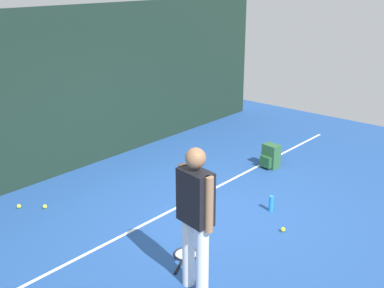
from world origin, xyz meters
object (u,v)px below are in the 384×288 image
(tennis_racket, at_px, (185,255))
(tennis_ball_mid_court, at_px, (283,229))
(backpack, at_px, (270,157))
(tennis_ball_by_fence, at_px, (19,206))
(water_bottle, at_px, (271,204))
(tennis_player, at_px, (195,212))
(tennis_ball_near_player, at_px, (45,207))

(tennis_racket, height_order, tennis_ball_mid_court, tennis_ball_mid_court)
(tennis_racket, height_order, backpack, backpack)
(backpack, distance_m, tennis_ball_by_fence, 4.41)
(tennis_racket, height_order, water_bottle, water_bottle)
(backpack, relative_size, tennis_ball_by_fence, 6.67)
(tennis_player, height_order, tennis_ball_mid_court, tennis_player)
(tennis_racket, relative_size, water_bottle, 2.56)
(backpack, xyz_separation_m, tennis_ball_mid_court, (-1.92, -1.41, -0.18))
(tennis_player, height_order, backpack, tennis_player)
(tennis_player, relative_size, tennis_ball_near_player, 25.76)
(tennis_ball_near_player, relative_size, tennis_ball_by_fence, 1.00)
(tennis_ball_near_player, bearing_deg, tennis_ball_mid_court, -60.76)
(tennis_ball_mid_court, bearing_deg, tennis_ball_by_fence, 120.25)
(tennis_player, xyz_separation_m, tennis_racket, (0.43, 0.53, -0.95))
(backpack, bearing_deg, tennis_ball_near_player, -105.89)
(backpack, relative_size, water_bottle, 1.79)
(tennis_ball_near_player, distance_m, tennis_ball_by_fence, 0.40)
(tennis_racket, bearing_deg, tennis_player, -153.47)
(tennis_racket, xyz_separation_m, tennis_ball_near_player, (-0.40, 2.50, 0.02))
(backpack, bearing_deg, tennis_racket, -67.25)
(tennis_ball_by_fence, xyz_separation_m, water_bottle, (2.42, -2.97, 0.09))
(tennis_ball_near_player, xyz_separation_m, water_bottle, (2.17, -2.66, 0.09))
(tennis_ball_by_fence, bearing_deg, tennis_ball_near_player, -50.72)
(tennis_ball_near_player, bearing_deg, tennis_racket, -80.96)
(backpack, distance_m, water_bottle, 1.77)
(backpack, bearing_deg, water_bottle, -48.46)
(water_bottle, bearing_deg, tennis_ball_mid_court, -132.63)
(tennis_player, distance_m, tennis_ball_mid_court, 2.01)
(tennis_ball_near_player, bearing_deg, backpack, -24.94)
(tennis_ball_by_fence, bearing_deg, tennis_racket, -76.96)
(tennis_ball_mid_court, bearing_deg, tennis_player, 177.22)
(tennis_racket, xyz_separation_m, tennis_ball_mid_court, (1.35, -0.62, 0.02))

